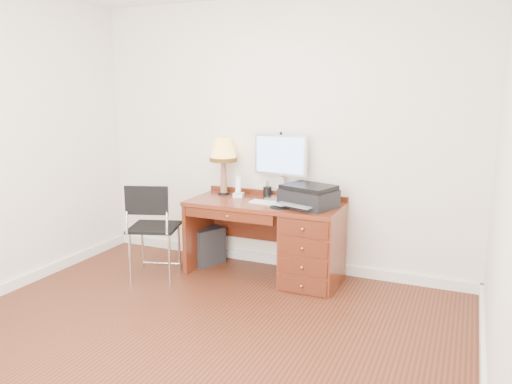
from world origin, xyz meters
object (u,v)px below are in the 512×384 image
at_px(chair, 150,222).
at_px(desk, 296,239).
at_px(equipment_box, 204,245).
at_px(phone, 238,191).
at_px(leg_lamp, 223,153).
at_px(monitor, 280,159).
at_px(printer, 309,196).

bearing_deg(chair, desk, 4.06).
bearing_deg(equipment_box, phone, 24.55).
relative_size(phone, chair, 0.22).
bearing_deg(leg_lamp, phone, -18.96).
xyz_separation_m(desk, monitor, (-0.25, 0.21, 0.74)).
height_order(printer, chair, printer).
bearing_deg(phone, leg_lamp, 148.49).
xyz_separation_m(monitor, phone, (-0.40, -0.12, -0.34)).
bearing_deg(chair, leg_lamp, 39.20).
bearing_deg(equipment_box, printer, 18.65).
bearing_deg(printer, leg_lamp, -173.00).
height_order(monitor, equipment_box, monitor).
xyz_separation_m(printer, phone, (-0.78, 0.13, -0.04)).
distance_m(desk, phone, 0.77).
height_order(leg_lamp, phone, leg_lamp).
relative_size(leg_lamp, equipment_box, 1.50).
relative_size(printer, chair, 0.59).
xyz_separation_m(leg_lamp, phone, (0.20, -0.07, -0.37)).
xyz_separation_m(phone, chair, (-0.65, -0.63, -0.23)).
xyz_separation_m(monitor, printer, (0.38, -0.25, -0.30)).
distance_m(desk, chair, 1.41).
relative_size(desk, chair, 1.57).
bearing_deg(leg_lamp, chair, -122.45).
height_order(monitor, phone, monitor).
distance_m(desk, printer, 0.46).
relative_size(monitor, chair, 0.67).
distance_m(desk, monitor, 0.81).
bearing_deg(phone, printer, -21.79).
height_order(printer, phone, phone).
height_order(monitor, leg_lamp, monitor).
relative_size(desk, printer, 2.69).
relative_size(monitor, leg_lamp, 1.09).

